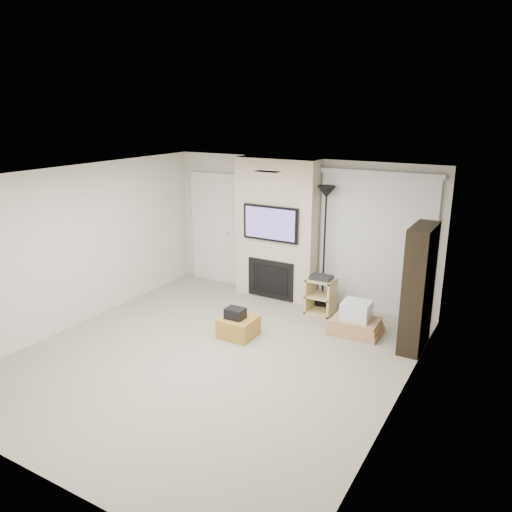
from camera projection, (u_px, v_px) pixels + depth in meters
The scene contains 16 objects.
floor at pixel (213, 356), 6.94m from camera, with size 5.00×5.50×0.00m, color #9E957F.
ceiling at pixel (208, 176), 6.22m from camera, with size 5.00×5.50×0.00m, color white.
wall_back at pixel (299, 229), 8.87m from camera, with size 5.00×2.50×0.00m, color beige.
wall_front at pixel (28, 358), 4.29m from camera, with size 5.00×2.50×0.00m, color beige.
wall_left at pixel (79, 246), 7.77m from camera, with size 5.50×2.50×0.00m, color beige.
wall_right at pixel (401, 307), 5.39m from camera, with size 5.50×2.50×0.00m, color beige.
hvac_vent at pixel (267, 172), 6.70m from camera, with size 0.35×0.18×0.01m, color silver.
ottoman at pixel (239, 327), 7.52m from camera, with size 0.50×0.50×0.30m, color #A8792E.
black_bag at pixel (235, 313), 7.43m from camera, with size 0.28×0.22×0.16m, color black.
fireplace_wall at pixel (276, 230), 8.86m from camera, with size 1.50×0.47×2.50m.
entry_door at pixel (215, 229), 9.75m from camera, with size 1.02×0.11×2.14m.
vertical_blinds at pixel (376, 238), 8.15m from camera, with size 1.98×0.10×2.37m.
floor_lamp at pixel (326, 213), 8.26m from camera, with size 0.31×0.31×2.10m.
av_stand at pixel (321, 293), 8.33m from camera, with size 0.45×0.38×0.66m.
box_stack at pixel (356, 321), 7.61m from camera, with size 0.78×0.60×0.51m.
bookshelf at pixel (418, 288), 6.97m from camera, with size 0.30×0.80×1.80m.
Camera 1 is at (3.63, -5.12, 3.32)m, focal length 35.00 mm.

